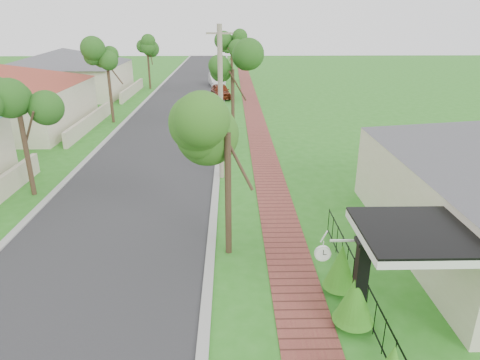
# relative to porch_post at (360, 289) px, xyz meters

# --- Properties ---
(ground) EXTENTS (160.00, 160.00, 0.00)m
(ground) POSITION_rel_porch_post_xyz_m (-4.55, 1.00, -1.12)
(ground) COLOR #2A771C
(ground) RESTS_ON ground
(road) EXTENTS (7.00, 120.00, 0.02)m
(road) POSITION_rel_porch_post_xyz_m (-7.55, 21.00, -1.12)
(road) COLOR #28282B
(road) RESTS_ON ground
(kerb_right) EXTENTS (0.30, 120.00, 0.10)m
(kerb_right) POSITION_rel_porch_post_xyz_m (-3.90, 21.00, -1.12)
(kerb_right) COLOR #9E9E99
(kerb_right) RESTS_ON ground
(kerb_left) EXTENTS (0.30, 120.00, 0.10)m
(kerb_left) POSITION_rel_porch_post_xyz_m (-11.20, 21.00, -1.12)
(kerb_left) COLOR #9E9E99
(kerb_left) RESTS_ON ground
(sidewalk) EXTENTS (1.50, 120.00, 0.03)m
(sidewalk) POSITION_rel_porch_post_xyz_m (-1.30, 21.00, -1.12)
(sidewalk) COLOR brown
(sidewalk) RESTS_ON ground
(porch_post) EXTENTS (0.48, 0.48, 2.52)m
(porch_post) POSITION_rel_porch_post_xyz_m (0.00, 0.00, 0.00)
(porch_post) COLOR black
(porch_post) RESTS_ON ground
(picket_fence) EXTENTS (0.03, 8.02, 1.00)m
(picket_fence) POSITION_rel_porch_post_xyz_m (0.35, 1.00, -0.59)
(picket_fence) COLOR black
(picket_fence) RESTS_ON ground
(street_trees) EXTENTS (10.70, 37.65, 5.89)m
(street_trees) POSITION_rel_porch_post_xyz_m (-7.42, 27.84, 3.42)
(street_trees) COLOR #382619
(street_trees) RESTS_ON ground
(hedge_row) EXTENTS (0.92, 4.83, 1.73)m
(hedge_row) POSITION_rel_porch_post_xyz_m (-0.10, -0.44, -0.35)
(hedge_row) COLOR #246915
(hedge_row) RESTS_ON ground
(far_house_grey) EXTENTS (15.56, 15.56, 4.60)m
(far_house_grey) POSITION_rel_porch_post_xyz_m (-19.52, 35.00, 1.22)
(far_house_grey) COLOR beige
(far_house_grey) RESTS_ON ground
(parked_car_red) EXTENTS (2.21, 4.14, 1.34)m
(parked_car_red) POSITION_rel_porch_post_xyz_m (-4.15, 33.04, -0.45)
(parked_car_red) COLOR maroon
(parked_car_red) RESTS_ON ground
(parked_car_white) EXTENTS (2.13, 4.48, 1.42)m
(parked_car_white) POSITION_rel_porch_post_xyz_m (-4.80, 40.90, -0.41)
(parked_car_white) COLOR silver
(parked_car_white) RESTS_ON ground
(near_tree) EXTENTS (2.07, 2.07, 5.32)m
(near_tree) POSITION_rel_porch_post_xyz_m (-3.29, 3.77, 3.11)
(near_tree) COLOR #382619
(near_tree) RESTS_ON ground
(utility_pole) EXTENTS (1.20, 0.24, 7.19)m
(utility_pole) POSITION_rel_porch_post_xyz_m (-3.65, 11.00, 2.53)
(utility_pole) COLOR gray
(utility_pole) RESTS_ON ground
(station_clock) EXTENTS (1.06, 0.13, 0.59)m
(station_clock) POSITION_rel_porch_post_xyz_m (-0.86, 0.40, 0.83)
(station_clock) COLOR white
(station_clock) RESTS_ON ground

